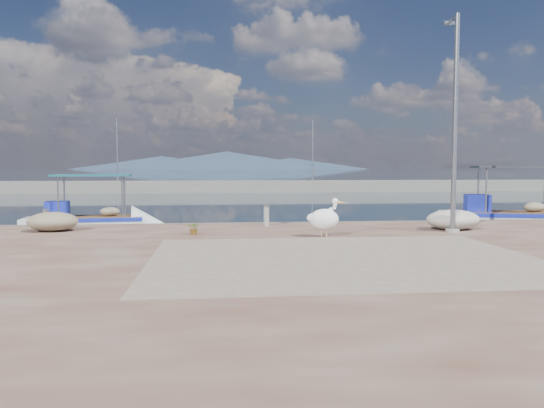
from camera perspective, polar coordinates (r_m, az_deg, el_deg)
The scene contains 14 objects.
ground at distance 15.36m, azimuth 1.46°, elevation -5.83°, with size 1400.00×1400.00×0.00m, color #162635.
quay at distance 9.51m, azimuth 6.16°, elevation -10.46°, with size 44.00×22.00×0.50m, color #553124.
quay_patch at distance 12.54m, azimuth 7.79°, elevation -5.76°, with size 9.00×7.00×0.01m, color gray.
breakwater at distance 55.08m, azimuth -3.87°, elevation 1.89°, with size 120.00×2.20×7.50m.
mountains at distance 665.07m, azimuth -5.35°, elevation 4.58°, with size 370.00×280.00×22.00m.
boat_left at distance 23.45m, azimuth -18.80°, elevation -2.11°, with size 5.79×2.42×2.71m.
boat_right at distance 25.78m, azimuth 24.55°, elevation -1.65°, with size 6.83×3.79×3.12m.
pelican at distance 16.17m, azimuth 5.70°, elevation -1.57°, with size 1.24×0.70×1.18m.
lamp_post at distance 18.24m, azimuth 19.04°, elevation 7.48°, with size 0.44×0.96×7.00m.
bollard_near at distance 18.99m, azimuth -0.61°, elevation -1.11°, with size 0.26×0.26×0.79m.
bollard_far at distance 19.62m, azimuth -23.14°, elevation -1.43°, with size 0.23×0.23×0.69m.
potted_plant at distance 16.81m, azimuth -8.36°, elevation -2.55°, with size 0.39×0.34×0.43m, color #33722D.
net_pile_d at distance 18.98m, azimuth 18.91°, elevation -1.60°, with size 1.81×1.36×0.68m, color beige.
net_pile_b at distance 18.98m, azimuth -22.52°, elevation -1.76°, with size 1.64×1.28×0.64m, color tan.
Camera 1 is at (-1.94, -15.01, 2.62)m, focal length 35.00 mm.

